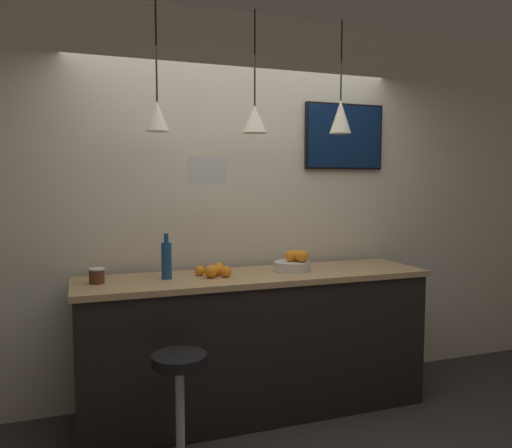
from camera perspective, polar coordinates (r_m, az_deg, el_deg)
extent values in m
cube|color=beige|center=(3.85, -2.11, 2.05)|extent=(8.00, 0.06, 2.90)
cube|color=black|center=(3.64, 0.00, -13.76)|extent=(2.42, 0.59, 0.96)
cube|color=tan|center=(3.51, 0.00, -6.03)|extent=(2.46, 0.63, 0.04)
cylinder|color=#B7B7BC|center=(3.01, -8.66, -21.09)|extent=(0.05, 0.05, 0.61)
cylinder|color=black|center=(2.88, -8.75, -15.08)|extent=(0.31, 0.31, 0.06)
cylinder|color=beige|center=(3.63, 4.12, -4.82)|extent=(0.26, 0.26, 0.07)
sphere|color=orange|center=(3.60, 5.34, -3.65)|extent=(0.09, 0.09, 0.09)
sphere|color=orange|center=(3.61, 3.96, -3.67)|extent=(0.08, 0.08, 0.08)
sphere|color=orange|center=(3.59, 5.27, -3.69)|extent=(0.09, 0.09, 0.09)
sphere|color=orange|center=(3.63, 4.54, -3.62)|extent=(0.08, 0.08, 0.08)
sphere|color=orange|center=(3.65, 5.38, -3.66)|extent=(0.07, 0.07, 0.07)
sphere|color=orange|center=(3.45, -4.54, -5.32)|extent=(0.07, 0.07, 0.07)
sphere|color=orange|center=(3.36, -5.21, -5.43)|extent=(0.09, 0.09, 0.09)
sphere|color=orange|center=(3.49, -4.37, -5.12)|extent=(0.08, 0.08, 0.08)
sphere|color=orange|center=(3.51, -4.32, -5.05)|extent=(0.08, 0.08, 0.08)
sphere|color=orange|center=(3.38, -3.44, -5.47)|extent=(0.08, 0.08, 0.08)
sphere|color=orange|center=(3.46, -6.45, -5.30)|extent=(0.07, 0.07, 0.07)
cylinder|color=navy|center=(3.36, -10.19, -4.16)|extent=(0.07, 0.07, 0.24)
cylinder|color=navy|center=(3.34, -10.23, -1.59)|extent=(0.03, 0.03, 0.06)
cylinder|color=#562D19|center=(3.33, -17.74, -5.75)|extent=(0.09, 0.09, 0.09)
cylinder|color=white|center=(3.32, -17.76, -4.92)|extent=(0.10, 0.10, 0.01)
cylinder|color=black|center=(3.41, -11.34, 18.96)|extent=(0.01, 0.01, 0.65)
cone|color=beige|center=(3.33, -11.22, 11.96)|extent=(0.15, 0.15, 0.19)
sphere|color=#F9EFCC|center=(3.33, -11.20, 10.68)|extent=(0.04, 0.04, 0.04)
cylinder|color=black|center=(3.57, -0.14, 18.48)|extent=(0.01, 0.01, 0.64)
cone|color=beige|center=(3.49, -0.14, 11.86)|extent=(0.17, 0.17, 0.19)
sphere|color=#F9EFCC|center=(3.49, -0.14, 10.68)|extent=(0.04, 0.04, 0.04)
cylinder|color=black|center=(3.84, 9.73, 17.98)|extent=(0.01, 0.01, 0.57)
cone|color=beige|center=(3.77, 9.64, 11.97)|extent=(0.16, 0.16, 0.24)
sphere|color=#F9EFCC|center=(3.76, 9.61, 10.45)|extent=(0.04, 0.04, 0.04)
cube|color=black|center=(4.17, 10.03, 9.80)|extent=(0.69, 0.04, 0.53)
cube|color=#0F2347|center=(4.16, 10.16, 9.82)|extent=(0.66, 0.01, 0.50)
cube|color=white|center=(3.11, -5.52, 6.09)|extent=(0.24, 0.01, 0.17)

